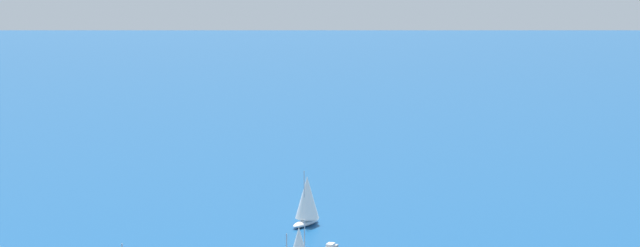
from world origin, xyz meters
name	(u,v)px	position (x,y,z in m)	size (l,w,h in m)	color
sailboat_far_port	(307,200)	(-45.15, 8.48, 4.39)	(6.83, 6.66, 9.61)	white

